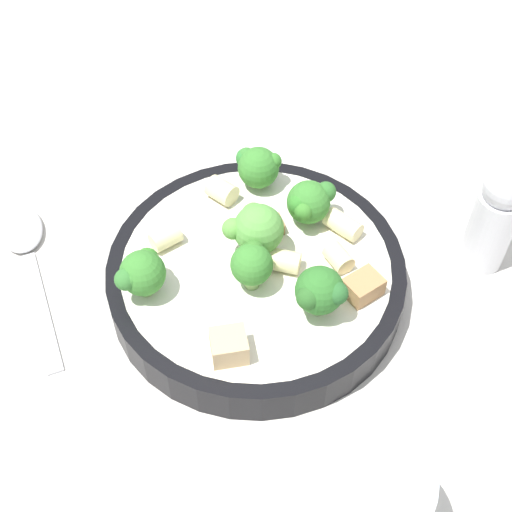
{
  "coord_description": "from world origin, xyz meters",
  "views": [
    {
      "loc": [
        0.33,
        0.05,
        0.45
      ],
      "look_at": [
        0.0,
        0.0,
        0.04
      ],
      "focal_mm": 50.0,
      "sensor_mm": 36.0,
      "label": 1
    }
  ],
  "objects_px": {
    "broccoli_floret_2": "(309,202)",
    "chicken_chunk_2": "(363,287)",
    "broccoli_floret_1": "(252,228)",
    "broccoli_floret_5": "(320,292)",
    "broccoli_floret_4": "(141,273)",
    "pasta_bowl": "(256,275)",
    "spoon": "(25,248)",
    "rigatoni_4": "(222,191)",
    "rigatoni_3": "(343,225)",
    "rigatoni_1": "(284,256)",
    "pepper_shaker": "(494,218)",
    "broccoli_floret_3": "(250,263)",
    "rigatoni_0": "(339,258)",
    "chicken_chunk_1": "(229,346)",
    "chicken_chunk_0": "(271,226)",
    "broccoli_floret_0": "(257,166)",
    "rigatoni_2": "(166,238)"
  },
  "relations": [
    {
      "from": "broccoli_floret_0",
      "to": "broccoli_floret_3",
      "type": "relative_size",
      "value": 0.94
    },
    {
      "from": "broccoli_floret_0",
      "to": "broccoli_floret_1",
      "type": "height_order",
      "value": "broccoli_floret_1"
    },
    {
      "from": "broccoli_floret_3",
      "to": "rigatoni_0",
      "type": "distance_m",
      "value": 0.07
    },
    {
      "from": "broccoli_floret_2",
      "to": "chicken_chunk_1",
      "type": "relative_size",
      "value": 1.56
    },
    {
      "from": "broccoli_floret_3",
      "to": "rigatoni_0",
      "type": "relative_size",
      "value": 1.82
    },
    {
      "from": "broccoli_floret_3",
      "to": "pepper_shaker",
      "type": "xyz_separation_m",
      "value": [
        -0.08,
        0.18,
        -0.01
      ]
    },
    {
      "from": "spoon",
      "to": "broccoli_floret_0",
      "type": "bearing_deg",
      "value": 113.32
    },
    {
      "from": "chicken_chunk_1",
      "to": "broccoli_floret_4",
      "type": "bearing_deg",
      "value": -121.05
    },
    {
      "from": "broccoli_floret_1",
      "to": "broccoli_floret_2",
      "type": "relative_size",
      "value": 1.21
    },
    {
      "from": "pasta_bowl",
      "to": "broccoli_floret_4",
      "type": "bearing_deg",
      "value": -63.47
    },
    {
      "from": "pasta_bowl",
      "to": "rigatoni_0",
      "type": "xyz_separation_m",
      "value": [
        -0.01,
        0.06,
        0.02
      ]
    },
    {
      "from": "broccoli_floret_0",
      "to": "chicken_chunk_2",
      "type": "height_order",
      "value": "broccoli_floret_0"
    },
    {
      "from": "broccoli_floret_5",
      "to": "rigatoni_2",
      "type": "xyz_separation_m",
      "value": [
        -0.05,
        -0.12,
        -0.02
      ]
    },
    {
      "from": "broccoli_floret_2",
      "to": "pasta_bowl",
      "type": "bearing_deg",
      "value": -33.46
    },
    {
      "from": "rigatoni_3",
      "to": "broccoli_floret_2",
      "type": "bearing_deg",
      "value": -102.95
    },
    {
      "from": "rigatoni_4",
      "to": "chicken_chunk_1",
      "type": "distance_m",
      "value": 0.15
    },
    {
      "from": "rigatoni_1",
      "to": "spoon",
      "type": "bearing_deg",
      "value": -90.97
    },
    {
      "from": "broccoli_floret_4",
      "to": "broccoli_floret_2",
      "type": "bearing_deg",
      "value": 128.89
    },
    {
      "from": "pasta_bowl",
      "to": "rigatoni_4",
      "type": "height_order",
      "value": "rigatoni_4"
    },
    {
      "from": "broccoli_floret_2",
      "to": "chicken_chunk_2",
      "type": "bearing_deg",
      "value": 36.38
    },
    {
      "from": "broccoli_floret_4",
      "to": "broccoli_floret_5",
      "type": "distance_m",
      "value": 0.13
    },
    {
      "from": "rigatoni_3",
      "to": "rigatoni_4",
      "type": "xyz_separation_m",
      "value": [
        -0.02,
        -0.1,
        0.0
      ]
    },
    {
      "from": "broccoli_floret_4",
      "to": "rigatoni_0",
      "type": "height_order",
      "value": "broccoli_floret_4"
    },
    {
      "from": "broccoli_floret_5",
      "to": "rigatoni_0",
      "type": "height_order",
      "value": "broccoli_floret_5"
    },
    {
      "from": "broccoli_floret_0",
      "to": "chicken_chunk_1",
      "type": "height_order",
      "value": "broccoli_floret_0"
    },
    {
      "from": "broccoli_floret_1",
      "to": "broccoli_floret_5",
      "type": "bearing_deg",
      "value": 48.67
    },
    {
      "from": "spoon",
      "to": "broccoli_floret_2",
      "type": "bearing_deg",
      "value": 100.62
    },
    {
      "from": "broccoli_floret_1",
      "to": "pepper_shaker",
      "type": "height_order",
      "value": "pepper_shaker"
    },
    {
      "from": "broccoli_floret_3",
      "to": "pepper_shaker",
      "type": "distance_m",
      "value": 0.19
    },
    {
      "from": "broccoli_floret_3",
      "to": "chicken_chunk_1",
      "type": "height_order",
      "value": "broccoli_floret_3"
    },
    {
      "from": "broccoli_floret_4",
      "to": "pasta_bowl",
      "type": "bearing_deg",
      "value": 116.53
    },
    {
      "from": "rigatoni_4",
      "to": "chicken_chunk_2",
      "type": "relative_size",
      "value": 0.87
    },
    {
      "from": "pasta_bowl",
      "to": "spoon",
      "type": "bearing_deg",
      "value": -92.33
    },
    {
      "from": "chicken_chunk_0",
      "to": "spoon",
      "type": "xyz_separation_m",
      "value": [
        0.03,
        -0.2,
        -0.03
      ]
    },
    {
      "from": "rigatoni_4",
      "to": "rigatoni_3",
      "type": "bearing_deg",
      "value": 78.57
    },
    {
      "from": "rigatoni_3",
      "to": "chicken_chunk_0",
      "type": "xyz_separation_m",
      "value": [
        0.01,
        -0.06,
        -0.0
      ]
    },
    {
      "from": "chicken_chunk_2",
      "to": "broccoli_floret_2",
      "type": "bearing_deg",
      "value": -143.62
    },
    {
      "from": "rigatoni_1",
      "to": "rigatoni_2",
      "type": "bearing_deg",
      "value": -92.83
    },
    {
      "from": "broccoli_floret_4",
      "to": "chicken_chunk_1",
      "type": "relative_size",
      "value": 1.58
    },
    {
      "from": "rigatoni_2",
      "to": "spoon",
      "type": "bearing_deg",
      "value": -89.57
    },
    {
      "from": "rigatoni_0",
      "to": "pasta_bowl",
      "type": "bearing_deg",
      "value": -80.61
    },
    {
      "from": "broccoli_floret_2",
      "to": "chicken_chunk_0",
      "type": "height_order",
      "value": "broccoli_floret_2"
    },
    {
      "from": "chicken_chunk_0",
      "to": "rigatoni_4",
      "type": "bearing_deg",
      "value": -121.92
    },
    {
      "from": "rigatoni_0",
      "to": "rigatoni_2",
      "type": "height_order",
      "value": "same"
    },
    {
      "from": "pasta_bowl",
      "to": "pepper_shaker",
      "type": "distance_m",
      "value": 0.19
    },
    {
      "from": "chicken_chunk_2",
      "to": "spoon",
      "type": "height_order",
      "value": "chicken_chunk_2"
    },
    {
      "from": "rigatoni_0",
      "to": "chicken_chunk_2",
      "type": "bearing_deg",
      "value": 39.01
    },
    {
      "from": "rigatoni_1",
      "to": "pepper_shaker",
      "type": "bearing_deg",
      "value": 109.66
    },
    {
      "from": "broccoli_floret_0",
      "to": "rigatoni_0",
      "type": "distance_m",
      "value": 0.11
    },
    {
      "from": "pasta_bowl",
      "to": "spoon",
      "type": "xyz_separation_m",
      "value": [
        -0.01,
        -0.19,
        -0.01
      ]
    }
  ]
}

